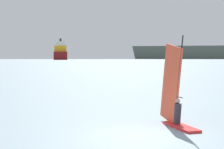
# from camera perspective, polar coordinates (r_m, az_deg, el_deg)

# --- Properties ---
(ground_plane) EXTENTS (4000.00, 4000.00, 0.00)m
(ground_plane) POSITION_cam_1_polar(r_m,az_deg,el_deg) (14.60, 4.73, -9.91)
(ground_plane) COLOR gray
(windsurfer) EXTENTS (1.20, 3.43, 4.24)m
(windsurfer) POSITION_cam_1_polar(r_m,az_deg,el_deg) (16.74, 10.25, -4.39)
(windsurfer) COLOR red
(windsurfer) RESTS_ON ground_plane
(cargo_ship) EXTENTS (33.06, 150.08, 42.49)m
(cargo_ship) POSITION_cam_1_polar(r_m,az_deg,el_deg) (662.68, -8.36, 3.36)
(cargo_ship) COLOR maroon
(cargo_ship) RESTS_ON ground_plane
(distant_headland) EXTENTS (1106.88, 692.69, 37.09)m
(distant_headland) POSITION_cam_1_polar(r_m,az_deg,el_deg) (1212.93, 16.58, 3.32)
(distant_headland) COLOR #4C564C
(distant_headland) RESTS_ON ground_plane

